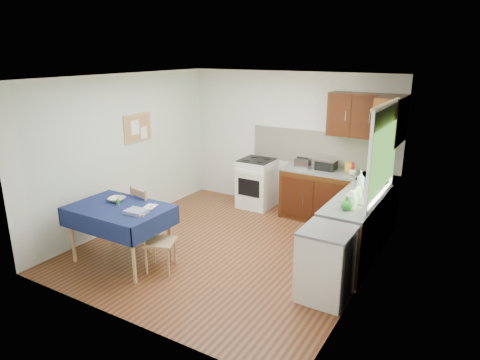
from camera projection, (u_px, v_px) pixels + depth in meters
The scene contains 33 objects.
floor at pixel (228, 248), 6.42m from camera, with size 4.20×4.20×0.00m, color #4F2415.
ceiling at pixel (227, 77), 5.69m from camera, with size 4.00×4.20×0.02m, color white.
wall_back at pixel (289, 142), 7.79m from camera, with size 4.00×0.02×2.50m, color white.
wall_front at pixel (117, 215), 4.33m from camera, with size 4.00×0.02×2.50m, color white.
wall_left at pixel (125, 151), 7.04m from camera, with size 0.02×4.20×2.50m, color silver.
wall_right at pixel (370, 190), 5.08m from camera, with size 0.02×4.20×2.50m, color white.
base_cabinets at pixel (344, 212), 6.67m from camera, with size 1.90×2.30×0.86m.
worktop_back at pixel (338, 173), 7.14m from camera, with size 1.90×0.60×0.04m, color slate.
worktop_right at pixel (358, 200), 5.87m from camera, with size 0.60×1.70×0.04m, color slate.
worktop_corner at pixel (378, 179), 6.82m from camera, with size 0.60×0.60×0.04m, color slate.
splashback at pixel (323, 148), 7.47m from camera, with size 2.70×0.02×0.60m, color white.
upper_cabinets at pixel (372, 117), 6.62m from camera, with size 1.20×0.85×0.70m.
stove at pixel (257, 183), 8.01m from camera, with size 0.60×0.61×0.92m.
window at pixel (384, 146), 5.56m from camera, with size 0.04×1.48×1.26m.
fridge at pixel (326, 264), 5.01m from camera, with size 0.58×0.60×0.89m.
corkboard at pixel (138, 128), 7.17m from camera, with size 0.04×0.62×0.47m.
dining_table at pixel (119, 214), 5.82m from camera, with size 1.35×0.91×0.82m.
chair_far at pixel (148, 215), 6.32m from camera, with size 0.50×0.50×0.96m.
chair_near at pixel (157, 239), 5.68m from camera, with size 0.49×0.49×0.84m.
toaster at pixel (303, 163), 7.32m from camera, with size 0.26×0.16×0.20m.
sandwich_press at pixel (326, 164), 7.25m from camera, with size 0.32×0.28×0.19m.
sauce_bottle at pixel (353, 169), 6.90m from camera, with size 0.05×0.05×0.21m, color red.
yellow_packet at pixel (349, 167), 7.11m from camera, with size 0.12×0.08×0.16m, color gold.
dish_rack at pixel (357, 200), 5.74m from camera, with size 0.39×0.30×0.19m.
kettle at pixel (351, 200), 5.46m from camera, with size 0.15×0.15×0.25m.
cup at pixel (353, 172), 6.93m from camera, with size 0.13×0.13×0.11m, color silver.
soap_bottle_a at pixel (360, 181), 6.15m from camera, with size 0.11×0.11×0.29m, color white.
soap_bottle_b at pixel (367, 180), 6.38m from camera, with size 0.08×0.08×0.17m, color blue.
soap_bottle_c at pixel (347, 203), 5.40m from camera, with size 0.14×0.14×0.18m, color #238125.
plate_bowl at pixel (117, 199), 5.99m from camera, with size 0.22×0.22×0.06m, color beige.
book at pixel (145, 206), 5.78m from camera, with size 0.15×0.20×0.02m, color white.
spice_jar at pixel (118, 202), 5.82m from camera, with size 0.04×0.04×0.09m, color green.
tea_towel at pixel (136, 212), 5.54m from camera, with size 0.27×0.21×0.05m, color navy.
Camera 1 is at (3.13, -4.94, 2.85)m, focal length 32.00 mm.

